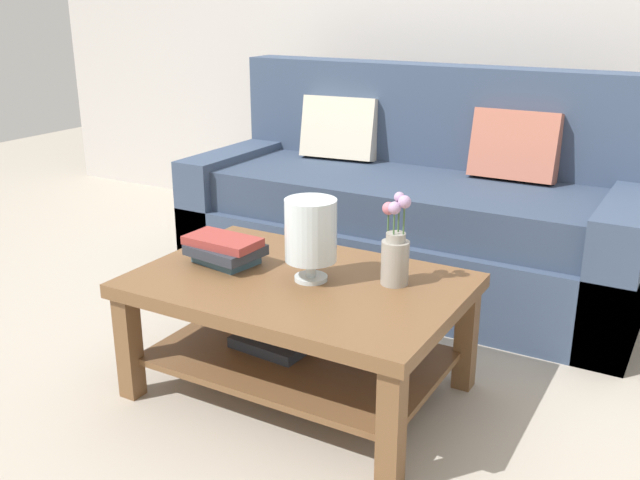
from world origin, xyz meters
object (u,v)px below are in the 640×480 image
(coffee_table, at_px, (298,310))
(glass_hurricane_vase, at_px, (311,232))
(couch, at_px, (413,213))
(flower_pitcher, at_px, (395,251))
(book_stack_main, at_px, (225,250))

(coffee_table, height_order, glass_hurricane_vase, glass_hurricane_vase)
(couch, xyz_separation_m, flower_pitcher, (0.38, -1.07, 0.20))
(couch, height_order, book_stack_main, couch)
(coffee_table, bearing_deg, glass_hurricane_vase, 17.88)
(book_stack_main, distance_m, flower_pitcher, 0.64)
(glass_hurricane_vase, bearing_deg, couch, 95.25)
(book_stack_main, relative_size, glass_hurricane_vase, 0.98)
(book_stack_main, bearing_deg, coffee_table, 0.65)
(couch, height_order, flower_pitcher, couch)
(coffee_table, height_order, flower_pitcher, flower_pitcher)
(couch, distance_m, glass_hurricane_vase, 1.22)
(couch, height_order, coffee_table, couch)
(coffee_table, bearing_deg, couch, 93.07)
(coffee_table, distance_m, book_stack_main, 0.36)
(coffee_table, relative_size, flower_pitcher, 3.52)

